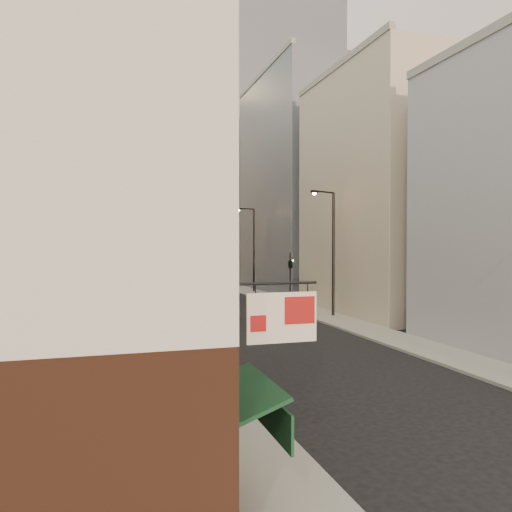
{
  "coord_description": "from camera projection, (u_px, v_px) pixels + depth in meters",
  "views": [
    {
      "loc": [
        -10.19,
        -7.15,
        5.74
      ],
      "look_at": [
        -2.33,
        18.6,
        5.12
      ],
      "focal_mm": 35.0,
      "sensor_mm": 36.0,
      "label": 1
    }
  ],
  "objects": [
    {
      "name": "highrise",
      "position": [
        268.0,
        133.0,
        89.19
      ],
      "size": [
        21.0,
        23.0,
        51.2
      ],
      "color": "gray",
      "rests_on": "ground"
    },
    {
      "name": "clock_tower",
      "position": [
        153.0,
        184.0,
        97.22
      ],
      "size": [
        14.0,
        14.0,
        44.9
      ],
      "color": "#998963",
      "rests_on": "ground"
    },
    {
      "name": "traffic_light_right",
      "position": [
        290.0,
        264.0,
        47.63
      ],
      "size": [
        0.78,
        0.78,
        5.0
      ],
      "rotation": [
        0.0,
        0.0,
        3.36
      ],
      "color": "black",
      "rests_on": "ground"
    },
    {
      "name": "sidewalk_right",
      "position": [
        239.0,
        288.0,
        64.43
      ],
      "size": [
        3.0,
        140.0,
        0.15
      ],
      "primitive_type": "cube",
      "color": "gray",
      "rests_on": "ground"
    },
    {
      "name": "left_bldg_wingrid",
      "position": [
        92.0,
        207.0,
        82.66
      ],
      "size": [
        8.0,
        20.0,
        24.0
      ],
      "primitive_type": "cube",
      "color": "gray",
      "rests_on": "ground"
    },
    {
      "name": "left_bldg_grey",
      "position": [
        83.0,
        199.0,
        46.37
      ],
      "size": [
        8.0,
        16.0,
        20.0
      ],
      "primitive_type": "cube",
      "color": "#95959A",
      "rests_on": "ground"
    },
    {
      "name": "streetlamp_far",
      "position": [
        252.0,
        245.0,
        59.69
      ],
      "size": [
        2.52,
        1.09,
        10.05
      ],
      "rotation": [
        0.0,
        0.0,
        0.35
      ],
      "color": "black",
      "rests_on": "ground"
    },
    {
      "name": "streetlamp_mid",
      "position": [
        331.0,
        246.0,
        39.1
      ],
      "size": [
        2.44,
        1.19,
        9.87
      ],
      "rotation": [
        0.0,
        0.0,
        0.4
      ],
      "color": "black",
      "rests_on": "ground"
    },
    {
      "name": "traffic_light_left",
      "position": [
        151.0,
        271.0,
        44.98
      ],
      "size": [
        0.52,
        0.37,
        5.0
      ],
      "rotation": [
        0.0,
        0.0,
        3.06
      ],
      "color": "black",
      "rests_on": "ground"
    },
    {
      "name": "sidewalk_left",
      "position": [
        136.0,
        291.0,
        60.63
      ],
      "size": [
        3.0,
        140.0,
        0.15
      ],
      "primitive_type": "cube",
      "color": "gray",
      "rests_on": "ground"
    },
    {
      "name": "white_tower",
      "position": [
        224.0,
        171.0,
        87.02
      ],
      "size": [
        8.0,
        8.0,
        41.5
      ],
      "color": "silver",
      "rests_on": "ground"
    },
    {
      "name": "right_bldg_beige",
      "position": [
        379.0,
        194.0,
        41.9
      ],
      "size": [
        8.0,
        16.0,
        20.0
      ],
      "primitive_type": "cube",
      "color": "#B4A48C",
      "rests_on": "ground"
    },
    {
      "name": "right_bldg_wingrid",
      "position": [
        293.0,
        185.0,
        60.96
      ],
      "size": [
        8.0,
        20.0,
        26.0
      ],
      "primitive_type": "cube",
      "color": "gray",
      "rests_on": "ground"
    },
    {
      "name": "left_bldg_beige",
      "position": [
        73.0,
        208.0,
        31.12
      ],
      "size": [
        8.0,
        12.0,
        16.0
      ],
      "primitive_type": "cube",
      "color": "#B4A48C",
      "rests_on": "ground"
    },
    {
      "name": "near_building_left",
      "position": [
        77.0,
        235.0,
        15.2
      ],
      "size": [
        8.3,
        23.04,
        12.3
      ],
      "color": "#502C1D",
      "rests_on": "ground"
    },
    {
      "name": "left_bldg_tan",
      "position": [
        89.0,
        223.0,
        63.62
      ],
      "size": [
        8.0,
        18.0,
        17.0
      ],
      "primitive_type": "cube",
      "color": "#998963",
      "rests_on": "ground"
    }
  ]
}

